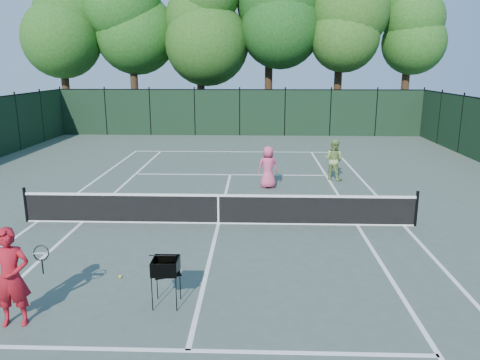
{
  "coord_description": "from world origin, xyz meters",
  "views": [
    {
      "loc": [
        1.1,
        -13.21,
        4.61
      ],
      "look_at": [
        0.61,
        1.0,
        1.1
      ],
      "focal_mm": 35.0,
      "sensor_mm": 36.0,
      "label": 1
    }
  ],
  "objects_px": {
    "player_green": "(334,160)",
    "ball_hopper": "(166,266)",
    "player_pink": "(268,167)",
    "coach": "(11,277)",
    "loose_ball_midcourt": "(120,277)"
  },
  "relations": [
    {
      "from": "player_green",
      "to": "ball_hopper",
      "type": "distance_m",
      "value": 11.64
    },
    {
      "from": "loose_ball_midcourt",
      "to": "coach",
      "type": "bearing_deg",
      "value": -125.03
    },
    {
      "from": "coach",
      "to": "player_pink",
      "type": "height_order",
      "value": "coach"
    },
    {
      "from": "player_pink",
      "to": "ball_hopper",
      "type": "distance_m",
      "value": 9.39
    },
    {
      "from": "ball_hopper",
      "to": "player_green",
      "type": "bearing_deg",
      "value": 41.25
    },
    {
      "from": "coach",
      "to": "ball_hopper",
      "type": "bearing_deg",
      "value": 7.86
    },
    {
      "from": "player_pink",
      "to": "player_green",
      "type": "xyz_separation_m",
      "value": [
        2.72,
        1.41,
        0.02
      ]
    },
    {
      "from": "ball_hopper",
      "to": "loose_ball_midcourt",
      "type": "bearing_deg",
      "value": 114.1
    },
    {
      "from": "player_green",
      "to": "ball_hopper",
      "type": "relative_size",
      "value": 1.73
    },
    {
      "from": "coach",
      "to": "loose_ball_midcourt",
      "type": "relative_size",
      "value": 27.1
    },
    {
      "from": "coach",
      "to": "player_pink",
      "type": "xyz_separation_m",
      "value": [
        4.82,
        9.93,
        -0.11
      ]
    },
    {
      "from": "player_green",
      "to": "ball_hopper",
      "type": "xyz_separation_m",
      "value": [
        -4.92,
        -10.55,
        -0.03
      ]
    },
    {
      "from": "player_green",
      "to": "loose_ball_midcourt",
      "type": "distance_m",
      "value": 11.28
    },
    {
      "from": "player_pink",
      "to": "loose_ball_midcourt",
      "type": "distance_m",
      "value": 8.74
    },
    {
      "from": "player_green",
      "to": "ball_hopper",
      "type": "height_order",
      "value": "player_green"
    }
  ]
}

